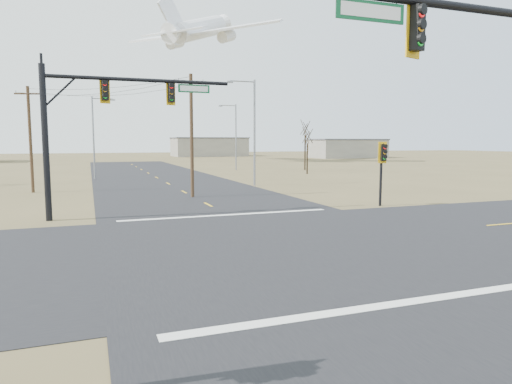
# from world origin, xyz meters

# --- Properties ---
(ground) EXTENTS (320.00, 320.00, 0.00)m
(ground) POSITION_xyz_m (0.00, 0.00, 0.00)
(ground) COLOR brown
(ground) RESTS_ON ground
(road_ew) EXTENTS (160.00, 14.00, 0.02)m
(road_ew) POSITION_xyz_m (0.00, 0.00, 0.01)
(road_ew) COLOR black
(road_ew) RESTS_ON ground
(road_ns) EXTENTS (14.00, 160.00, 0.02)m
(road_ns) POSITION_xyz_m (0.00, 0.00, 0.01)
(road_ns) COLOR black
(road_ns) RESTS_ON ground
(stop_bar_near) EXTENTS (12.00, 0.40, 0.01)m
(stop_bar_near) POSITION_xyz_m (0.00, -7.50, 0.03)
(stop_bar_near) COLOR silver
(stop_bar_near) RESTS_ON road_ns
(stop_bar_far) EXTENTS (12.00, 0.40, 0.01)m
(stop_bar_far) POSITION_xyz_m (0.00, 7.50, 0.03)
(stop_bar_far) COLOR silver
(stop_bar_far) RESTS_ON road_ns
(mast_arm_far) EXTENTS (9.93, 0.56, 8.04)m
(mast_arm_far) POSITION_xyz_m (-6.50, 9.08, 5.74)
(mast_arm_far) COLOR black
(mast_arm_far) RESTS_ON ground
(pedestal_signal_ne) EXTENTS (0.64, 0.55, 4.13)m
(pedestal_signal_ne) POSITION_xyz_m (10.28, 7.62, 3.05)
(pedestal_signal_ne) COLOR black
(pedestal_signal_ne) RESTS_ON ground
(utility_pole_near) EXTENTS (2.20, 0.41, 9.00)m
(utility_pole_near) POSITION_xyz_m (-0.06, 16.49, 4.69)
(utility_pole_near) COLOR #452E1D
(utility_pole_near) RESTS_ON ground
(utility_pole_far) EXTENTS (2.04, 0.65, 8.50)m
(utility_pole_far) POSITION_xyz_m (-11.57, 24.07, 4.45)
(utility_pole_far) COLOR #452E1D
(utility_pole_far) RESTS_ON ground
(streetlight_a) EXTENTS (2.73, 0.33, 9.78)m
(streetlight_a) POSITION_xyz_m (7.17, 23.46, 5.49)
(streetlight_a) COLOR gray
(streetlight_a) RESTS_ON ground
(streetlight_b) EXTENTS (2.63, 0.30, 9.44)m
(streetlight_b) POSITION_xyz_m (12.66, 46.46, 5.30)
(streetlight_b) COLOR gray
(streetlight_b) RESTS_ON ground
(streetlight_c) EXTENTS (2.51, 0.36, 8.96)m
(streetlight_c) POSITION_xyz_m (-6.46, 36.23, 5.03)
(streetlight_c) COLOR gray
(streetlight_c) RESTS_ON ground
(bare_tree_c) EXTENTS (3.26, 3.26, 6.26)m
(bare_tree_c) POSITION_xyz_m (19.05, 35.84, 4.91)
(bare_tree_c) COLOR black
(bare_tree_c) RESTS_ON ground
(bare_tree_d) EXTENTS (3.57, 3.57, 7.68)m
(bare_tree_d) POSITION_xyz_m (22.42, 43.32, 6.19)
(bare_tree_d) COLOR black
(bare_tree_d) RESTS_ON ground
(warehouse_mid) EXTENTS (20.00, 12.00, 5.00)m
(warehouse_mid) POSITION_xyz_m (25.00, 110.00, 2.50)
(warehouse_mid) COLOR gray
(warehouse_mid) RESTS_ON ground
(warehouse_right) EXTENTS (18.00, 10.00, 4.50)m
(warehouse_right) POSITION_xyz_m (55.00, 85.00, 2.25)
(warehouse_right) COLOR gray
(warehouse_right) RESTS_ON ground
(jet_airliner) EXTENTS (33.70, 33.54, 16.88)m
(jet_airliner) POSITION_xyz_m (14.58, 75.62, 26.57)
(jet_airliner) COLOR white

